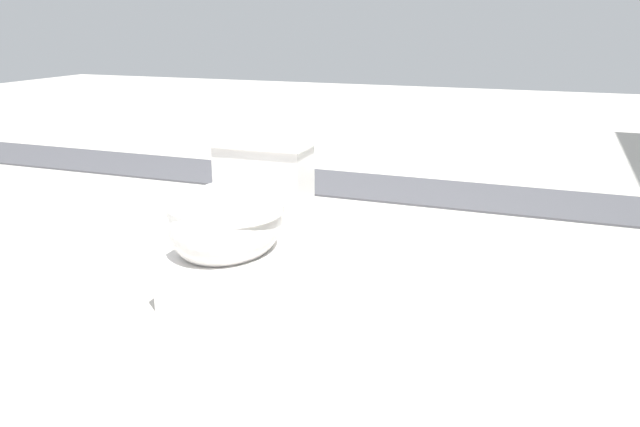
{
  "coord_description": "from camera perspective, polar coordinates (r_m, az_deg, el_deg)",
  "views": [
    {
      "loc": [
        2.01,
        0.85,
        0.92
      ],
      "look_at": [
        0.16,
        0.16,
        0.3
      ],
      "focal_mm": 35.0,
      "sensor_mm": 36.0,
      "label": 1
    }
  ],
  "objects": [
    {
      "name": "toilet",
      "position": [
        2.21,
        -7.34,
        -1.19
      ],
      "size": [
        0.64,
        0.4,
        0.52
      ],
      "rotation": [
        0.0,
        0.0,
        0.02
      ],
      "color": "white",
      "rests_on": "ground"
    },
    {
      "name": "ground_plane",
      "position": [
        2.37,
        -2.24,
        -5.44
      ],
      "size": [
        14.0,
        14.0,
        0.0
      ],
      "primitive_type": "plane",
      "color": "beige"
    },
    {
      "name": "gravel_strip",
      "position": [
        3.46,
        13.94,
        1.54
      ],
      "size": [
        0.56,
        8.0,
        0.01
      ],
      "primitive_type": "cube",
      "color": "#4C4C51",
      "rests_on": "ground"
    }
  ]
}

